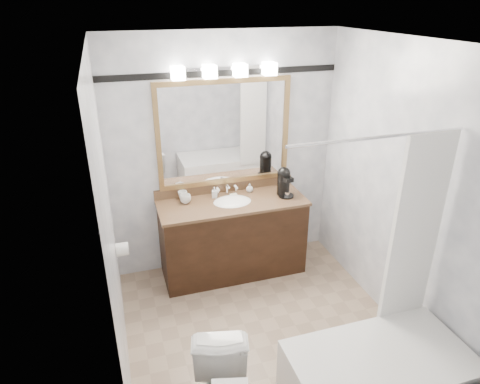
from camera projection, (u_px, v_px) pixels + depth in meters
name	position (u px, v px, depth m)	size (l,w,h in m)	color
room	(269.00, 209.00, 3.35)	(2.42, 2.62, 2.52)	gray
vanity	(233.00, 236.00, 4.57)	(1.53, 0.58, 0.97)	black
mirror	(224.00, 133.00, 4.36)	(1.40, 0.04, 1.10)	#A47D4A
vanity_light_bar	(225.00, 70.00, 4.05)	(1.02, 0.14, 0.12)	silver
accent_stripe	(223.00, 73.00, 4.12)	(2.40, 0.01, 0.06)	black
bathtub	(380.00, 370.00, 3.13)	(1.30, 0.75, 1.96)	white
tp_roll	(122.00, 249.00, 3.85)	(0.12, 0.12, 0.11)	white
coffee_maker	(284.00, 181.00, 4.48)	(0.16, 0.20, 0.31)	black
cup_left	(185.00, 199.00, 4.35)	(0.11, 0.11, 0.09)	white
cup_right	(183.00, 195.00, 4.43)	(0.09, 0.09, 0.09)	white
soap_bottle_a	(215.00, 192.00, 4.46)	(0.05, 0.05, 0.12)	white
soap_bottle_b	(250.00, 188.00, 4.59)	(0.07, 0.07, 0.10)	white
soap_bar	(233.00, 195.00, 4.51)	(0.08, 0.05, 0.02)	beige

